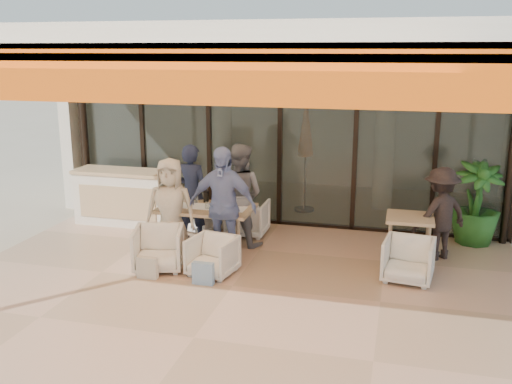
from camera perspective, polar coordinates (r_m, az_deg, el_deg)
ground at (r=7.98m, az=-2.36°, el=-9.53°), size 70.00×70.00×0.00m
terrace_floor at (r=7.98m, az=-2.36°, el=-9.50°), size 8.00×6.00×0.01m
terrace_structure at (r=7.06m, az=-3.28°, el=14.50°), size 8.00×6.00×3.40m
glass_storefront at (r=10.34m, az=2.42°, el=5.21°), size 8.08×0.10×3.20m
interior_block at (r=12.52m, az=4.78°, el=9.63°), size 9.05×3.62×3.52m
host_counter at (r=10.85m, az=-12.98°, el=-0.49°), size 1.85×0.65×1.04m
dining_table at (r=9.18m, az=-5.02°, el=-1.83°), size 1.50×0.90×0.93m
chair_far_left at (r=10.27m, az=-5.38°, el=-2.27°), size 0.76×0.74×0.63m
chair_far_right at (r=10.01m, az=-0.86°, el=-2.44°), size 0.68×0.64×0.70m
chair_near_left at (r=8.58m, az=-9.73°, el=-5.42°), size 0.86×0.83×0.72m
chair_near_right at (r=8.30m, az=-4.39°, el=-6.24°), size 0.71×0.68×0.64m
diner_navy at (r=9.68m, az=-6.46°, el=-0.10°), size 0.65×0.46×1.68m
diner_grey at (r=9.41m, az=-1.68°, el=-0.29°), size 0.94×0.80×1.72m
diner_cream at (r=8.88m, az=-8.53°, el=-1.72°), size 0.85×0.62×1.60m
diner_periwinkle at (r=8.57m, az=-3.38°, el=-1.41°), size 1.10×0.52×1.82m
tote_bag_cream at (r=8.31m, az=-10.81°, el=-7.53°), size 0.30×0.10×0.34m
tote_bag_blue at (r=8.00m, az=-5.31°, el=-8.20°), size 0.30×0.10×0.34m
side_table at (r=8.95m, az=15.13°, el=-3.02°), size 0.70×0.70×0.74m
side_chair at (r=8.33m, az=15.00°, el=-6.42°), size 0.75×0.71×0.69m
standing_woman at (r=9.21m, az=17.94°, el=-2.12°), size 1.09×1.00×1.47m
potted_palm at (r=10.14m, az=21.17°, el=-1.08°), size 0.93×0.93×1.42m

